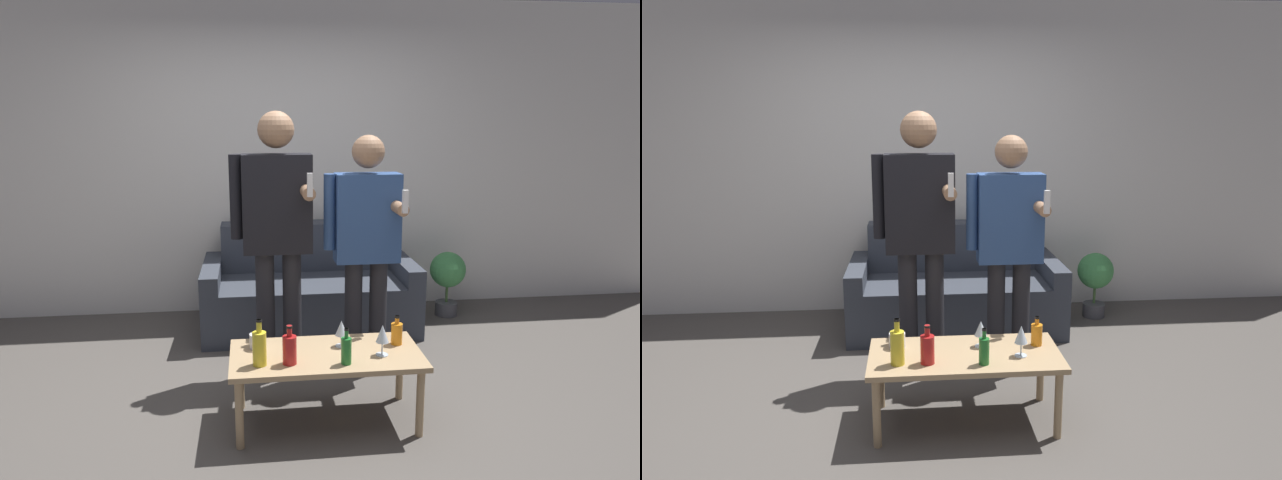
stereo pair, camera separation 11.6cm
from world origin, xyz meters
TOP-DOWN VIEW (x-y plane):
  - ground_plane at (0.00, 0.00)m, footprint 16.00×16.00m
  - wall_back at (0.00, 1.99)m, footprint 8.00×0.06m
  - couch at (0.29, 1.50)m, footprint 1.71×0.88m
  - coffee_table at (0.23, -0.08)m, footprint 1.07×0.53m
  - bottle_orange at (-0.14, -0.20)m, footprint 0.08×0.08m
  - bottle_green at (0.32, -0.24)m, footprint 0.06×0.06m
  - bottle_dark at (0.02, -0.20)m, footprint 0.08×0.08m
  - bottle_yellow at (0.65, -0.01)m, footprint 0.07×0.07m
  - wine_glass_near at (0.53, -0.15)m, footprint 0.07×0.07m
  - wine_glass_far at (0.33, 0.00)m, footprint 0.07×0.07m
  - cup_on_table at (-0.15, 0.03)m, footprint 0.09×0.09m
  - person_standing_left at (-0.00, 0.60)m, footprint 0.53×0.45m
  - person_standing_right at (0.58, 0.57)m, footprint 0.50×0.42m
  - potted_plant at (1.52, 1.58)m, footprint 0.31×0.31m

SIDE VIEW (x-z plane):
  - ground_plane at x=0.00m, z-range 0.00..0.00m
  - couch at x=0.29m, z-range -0.12..0.71m
  - potted_plant at x=1.52m, z-range 0.08..0.65m
  - coffee_table at x=0.23m, z-range 0.16..0.58m
  - cup_on_table at x=-0.15m, z-range 0.42..0.50m
  - bottle_yellow at x=0.65m, z-range 0.40..0.57m
  - bottle_green at x=0.32m, z-range 0.40..0.60m
  - bottle_dark at x=0.02m, z-range 0.40..0.61m
  - bottle_orange at x=-0.14m, z-range 0.39..0.65m
  - wine_glass_far at x=0.33m, z-range 0.45..0.60m
  - wine_glass_near at x=0.53m, z-range 0.45..0.63m
  - person_standing_right at x=0.58m, z-range 0.14..1.74m
  - person_standing_left at x=0.00m, z-range 0.16..1.91m
  - wall_back at x=0.00m, z-range 0.00..2.70m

